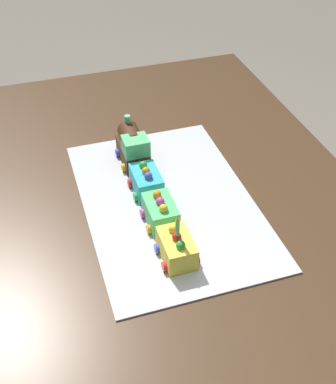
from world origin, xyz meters
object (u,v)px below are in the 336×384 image
object	(u,v)px
cake_car_gondola_mint_green	(160,212)
birthday_candle	(178,226)
cake_car_caboose_turquoise	(146,181)
cake_locomotive	(133,147)
cake_car_flatbed_lemon	(177,248)
dining_table	(161,226)

from	to	relation	value
cake_car_gondola_mint_green	birthday_candle	distance (m)	0.14
cake_car_caboose_turquoise	cake_locomotive	bearing A→B (deg)	180.00
cake_locomotive	cake_car_caboose_turquoise	bearing A→B (deg)	-0.00
cake_car_flatbed_lemon	birthday_candle	xyz separation A→B (m)	(0.00, 0.00, 0.07)
cake_locomotive	cake_car_caboose_turquoise	world-z (taller)	cake_locomotive
cake_locomotive	birthday_candle	distance (m)	0.37
cake_car_caboose_turquoise	cake_car_gondola_mint_green	size ratio (longest dim) A/B	1.00
cake_locomotive	cake_car_caboose_turquoise	xyz separation A→B (m)	(0.13, -0.00, -0.02)
cake_locomotive	cake_car_flatbed_lemon	xyz separation A→B (m)	(0.36, -0.00, -0.02)
dining_table	cake_car_flatbed_lemon	size ratio (longest dim) A/B	14.00
cake_car_gondola_mint_green	cake_car_flatbed_lemon	size ratio (longest dim) A/B	1.00
cake_car_flatbed_lemon	birthday_candle	world-z (taller)	birthday_candle
dining_table	birthday_candle	xyz separation A→B (m)	(0.22, -0.03, 0.21)
dining_table	birthday_candle	world-z (taller)	birthday_candle
dining_table	cake_locomotive	size ratio (longest dim) A/B	10.00
dining_table	cake_car_flatbed_lemon	world-z (taller)	cake_car_flatbed_lemon
cake_car_caboose_turquoise	birthday_candle	bearing A→B (deg)	0.00
cake_car_caboose_turquoise	birthday_candle	distance (m)	0.25
cake_locomotive	birthday_candle	size ratio (longest dim) A/B	2.66
dining_table	cake_car_flatbed_lemon	xyz separation A→B (m)	(0.22, -0.03, 0.14)
dining_table	cake_locomotive	distance (m)	0.22
birthday_candle	cake_locomotive	bearing A→B (deg)	180.00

